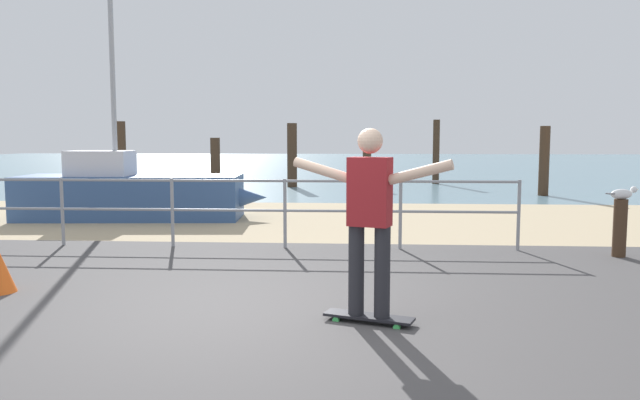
# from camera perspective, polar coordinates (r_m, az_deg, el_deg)

# --- Properties ---
(ground_plane) EXTENTS (24.00, 10.00, 0.04)m
(ground_plane) POSITION_cam_1_polar(r_m,az_deg,el_deg) (4.82, -9.42, -14.32)
(ground_plane) COLOR #474444
(ground_plane) RESTS_ON ground
(beach_strip) EXTENTS (24.00, 6.00, 0.04)m
(beach_strip) POSITION_cam_1_polar(r_m,az_deg,el_deg) (12.55, -1.11, -1.80)
(beach_strip) COLOR tan
(beach_strip) RESTS_ON ground
(sea_surface) EXTENTS (72.00, 50.00, 0.04)m
(sea_surface) POSITION_cam_1_polar(r_m,az_deg,el_deg) (40.45, 2.25, 3.40)
(sea_surface) COLOR slate
(sea_surface) RESTS_ON ground
(railing_fence) EXTENTS (10.29, 0.05, 1.05)m
(railing_fence) POSITION_cam_1_polar(r_m,az_deg,el_deg) (9.48, -13.57, -0.14)
(railing_fence) COLOR gray
(railing_fence) RESTS_ON ground
(sailboat) EXTENTS (5.02, 1.72, 5.38)m
(sailboat) POSITION_cam_1_polar(r_m,az_deg,el_deg) (12.98, -16.44, 0.54)
(sailboat) COLOR #335184
(sailboat) RESTS_ON ground
(skateboard) EXTENTS (0.82, 0.45, 0.08)m
(skateboard) POSITION_cam_1_polar(r_m,az_deg,el_deg) (5.55, 4.55, -10.78)
(skateboard) COLOR black
(skateboard) RESTS_ON ground
(skateboarder) EXTENTS (1.39, 0.56, 1.65)m
(skateboarder) POSITION_cam_1_polar(r_m,az_deg,el_deg) (5.36, 4.63, -1.00)
(skateboarder) COLOR #26262B
(skateboarder) RESTS_ON skateboard
(bollard_short) EXTENTS (0.18, 0.18, 0.82)m
(bollard_short) POSITION_cam_1_polar(r_m,az_deg,el_deg) (9.40, 26.07, -2.41)
(bollard_short) COLOR #422D1E
(bollard_short) RESTS_ON ground
(seagull) EXTENTS (0.48, 0.22, 0.18)m
(seagull) POSITION_cam_1_polar(r_m,az_deg,el_deg) (9.36, 26.28, 0.53)
(seagull) COLOR white
(seagull) RESTS_ON bollard_short
(groyne_post_0) EXTENTS (0.31, 0.31, 2.16)m
(groyne_post_0) POSITION_cam_1_polar(r_m,az_deg,el_deg) (19.73, -17.99, 3.82)
(groyne_post_0) COLOR #422D1E
(groyne_post_0) RESTS_ON ground
(groyne_post_1) EXTENTS (0.32, 0.32, 1.67)m
(groyne_post_1) POSITION_cam_1_polar(r_m,az_deg,el_deg) (20.64, -9.69, 3.40)
(groyne_post_1) COLOR #422D1E
(groyne_post_1) RESTS_ON ground
(groyne_post_2) EXTENTS (0.33, 0.33, 2.16)m
(groyne_post_2) POSITION_cam_1_polar(r_m,az_deg,el_deg) (20.66, -2.61, 4.15)
(groyne_post_2) COLOR #422D1E
(groyne_post_2) RESTS_ON ground
(groyne_post_3) EXTENTS (0.28, 0.28, 1.62)m
(groyne_post_3) POSITION_cam_1_polar(r_m,az_deg,el_deg) (20.48, 4.37, 3.38)
(groyne_post_3) COLOR #422D1E
(groyne_post_3) RESTS_ON ground
(groyne_post_4) EXTENTS (0.24, 0.24, 2.32)m
(groyne_post_4) POSITION_cam_1_polar(r_m,az_deg,el_deg) (22.55, 10.73, 4.40)
(groyne_post_4) COLOR #422D1E
(groyne_post_4) RESTS_ON ground
(groyne_post_5) EXTENTS (0.29, 0.29, 2.00)m
(groyne_post_5) POSITION_cam_1_polar(r_m,az_deg,el_deg) (18.64, 20.09, 3.40)
(groyne_post_5) COLOR #422D1E
(groyne_post_5) RESTS_ON ground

